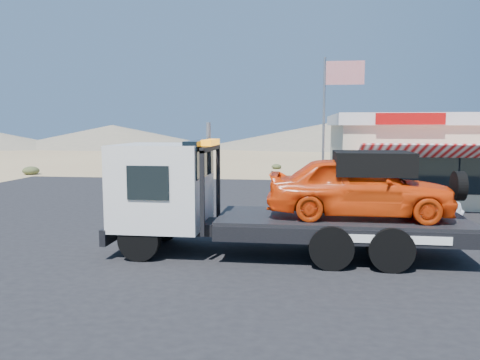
{
  "coord_description": "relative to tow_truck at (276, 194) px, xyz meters",
  "views": [
    {
      "loc": [
        3.84,
        -14.13,
        3.41
      ],
      "look_at": [
        1.72,
        2.07,
        1.5
      ],
      "focal_mm": 35.0,
      "sensor_mm": 36.0,
      "label": 1
    }
  ],
  "objects": [
    {
      "name": "jerky_store",
      "position": [
        7.28,
        10.99,
        0.36
      ],
      "size": [
        10.4,
        9.97,
        3.9
      ],
      "color": "beige",
      "rests_on": "asphalt_lot"
    },
    {
      "name": "ground",
      "position": [
        -3.22,
        2.01,
        -1.63
      ],
      "size": [
        120.0,
        120.0,
        0.0
      ],
      "primitive_type": "plane",
      "color": "#9A7B57",
      "rests_on": "ground"
    },
    {
      "name": "tow_truck",
      "position": [
        0.0,
        0.0,
        0.0
      ],
      "size": [
        9.05,
        2.68,
        3.03
      ],
      "color": "black",
      "rests_on": "asphalt_lot"
    },
    {
      "name": "distant_hills",
      "position": [
        -12.99,
        57.15,
        0.26
      ],
      "size": [
        126.0,
        48.0,
        4.2
      ],
      "color": "#726B59",
      "rests_on": "ground"
    },
    {
      "name": "white_sedan",
      "position": [
        4.05,
        4.94,
        -0.93
      ],
      "size": [
        4.26,
        1.87,
        1.36
      ],
      "primitive_type": "imported",
      "rotation": [
        0.0,
        0.0,
        1.68
      ],
      "color": "silver",
      "rests_on": "asphalt_lot"
    },
    {
      "name": "asphalt_lot",
      "position": [
        -1.22,
        5.01,
        -1.62
      ],
      "size": [
        32.0,
        24.0,
        0.02
      ],
      "primitive_type": "cube",
      "color": "black",
      "rests_on": "ground"
    },
    {
      "name": "flagpole",
      "position": [
        1.72,
        6.51,
        2.14
      ],
      "size": [
        1.55,
        0.1,
        6.0
      ],
      "color": "#99999E",
      "rests_on": "asphalt_lot"
    }
  ]
}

